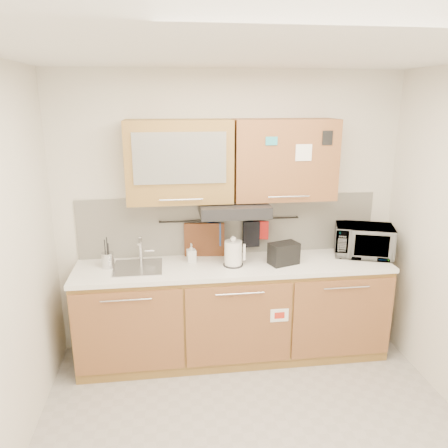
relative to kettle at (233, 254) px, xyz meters
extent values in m
plane|color=white|center=(0.01, -1.16, 1.57)|extent=(3.20, 3.20, 0.00)
plane|color=silver|center=(0.01, 0.34, 0.27)|extent=(3.20, 0.00, 3.20)
cube|color=olive|center=(0.01, 0.04, -0.59)|extent=(2.80, 0.60, 0.88)
cube|color=black|center=(0.01, 0.04, -0.98)|extent=(2.80, 0.54, 0.10)
cube|color=#9B6137|center=(-0.92, -0.27, -0.56)|extent=(0.91, 0.02, 0.74)
cylinder|color=silver|center=(-0.92, -0.29, -0.25)|extent=(0.41, 0.01, 0.01)
cube|color=#9B6137|center=(0.01, -0.27, -0.56)|extent=(0.91, 0.02, 0.74)
cylinder|color=silver|center=(0.01, -0.29, -0.25)|extent=(0.41, 0.01, 0.01)
cube|color=#9B6137|center=(0.95, -0.27, -0.56)|extent=(0.91, 0.02, 0.74)
cylinder|color=silver|center=(0.95, -0.29, -0.25)|extent=(0.41, 0.01, 0.01)
cube|color=white|center=(0.01, 0.03, -0.13)|extent=(2.82, 0.62, 0.04)
cube|color=silver|center=(0.01, 0.33, 0.17)|extent=(2.80, 0.02, 0.56)
cube|color=olive|center=(-0.45, 0.17, 0.80)|extent=(0.90, 0.35, 0.70)
cube|color=silver|center=(-0.45, -0.02, 0.85)|extent=(0.76, 0.02, 0.42)
cube|color=#9B6137|center=(0.47, 0.17, 0.80)|extent=(0.90, 0.35, 0.70)
cube|color=white|center=(0.59, -0.01, 0.88)|extent=(0.14, 0.00, 0.14)
cube|color=black|center=(0.01, 0.09, 0.39)|extent=(0.60, 0.46, 0.10)
cube|color=silver|center=(-0.84, 0.04, -0.11)|extent=(0.42, 0.40, 0.03)
cylinder|color=silver|center=(-0.82, 0.20, 0.01)|extent=(0.03, 0.03, 0.24)
cylinder|color=silver|center=(-0.82, 0.12, 0.11)|extent=(0.02, 0.18, 0.02)
cylinder|color=black|center=(0.01, 0.29, 0.23)|extent=(1.30, 0.02, 0.02)
cylinder|color=silver|center=(-1.10, 0.09, -0.04)|extent=(0.14, 0.14, 0.14)
cylinder|color=black|center=(-1.11, 0.10, 0.02)|extent=(0.01, 0.01, 0.25)
cylinder|color=black|center=(-1.08, 0.08, 0.01)|extent=(0.01, 0.01, 0.23)
cylinder|color=black|center=(-1.10, 0.11, 0.03)|extent=(0.01, 0.01, 0.27)
cylinder|color=black|center=(-1.11, 0.08, -0.01)|extent=(0.01, 0.01, 0.20)
cylinder|color=silver|center=(0.00, 0.00, 0.00)|extent=(0.17, 0.17, 0.23)
sphere|color=silver|center=(0.00, 0.00, 0.14)|extent=(0.05, 0.05, 0.05)
cube|color=silver|center=(0.10, -0.01, 0.02)|extent=(0.02, 0.03, 0.14)
cylinder|color=black|center=(0.00, 0.00, -0.10)|extent=(0.17, 0.17, 0.01)
cube|color=black|center=(0.45, -0.02, -0.01)|extent=(0.29, 0.23, 0.19)
cube|color=black|center=(0.41, -0.03, 0.08)|extent=(0.10, 0.13, 0.01)
cube|color=black|center=(0.50, 0.00, 0.08)|extent=(0.10, 0.13, 0.01)
imported|color=#999999|center=(1.25, 0.10, 0.04)|extent=(0.61, 0.50, 0.29)
imported|color=#999999|center=(-0.36, 0.13, -0.02)|extent=(0.09, 0.09, 0.17)
cube|color=brown|center=(-0.23, 0.28, -0.02)|extent=(0.37, 0.07, 0.46)
cube|color=#214B97|center=(-0.14, 0.28, 0.10)|extent=(0.14, 0.06, 0.22)
cube|color=black|center=(0.21, 0.28, 0.09)|extent=(0.16, 0.05, 0.25)
cube|color=red|center=(0.31, 0.28, 0.12)|extent=(0.14, 0.06, 0.17)
camera|label=1|loc=(-0.55, -3.58, 1.32)|focal=35.00mm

